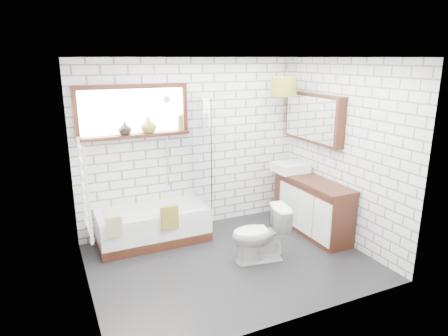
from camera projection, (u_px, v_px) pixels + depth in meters
name	position (u px, v px, depth m)	size (l,w,h in m)	color
floor	(231.00, 262.00, 5.06)	(3.40, 2.60, 0.01)	black
ceiling	(232.00, 57.00, 4.39)	(3.40, 2.60, 0.01)	white
wall_back	(193.00, 146.00, 5.87)	(3.40, 0.01, 2.50)	white
wall_front	(295.00, 201.00, 3.58)	(3.40, 0.01, 2.50)	white
wall_left	(80.00, 185.00, 4.03)	(0.01, 2.60, 2.50)	white
wall_right	(344.00, 153.00, 5.42)	(0.01, 2.60, 2.50)	white
window	(133.00, 112.00, 5.33)	(1.52, 0.16, 0.68)	black
towel_radiator	(85.00, 190.00, 4.06)	(0.06, 0.52, 1.00)	white
mirror_cabinet	(313.00, 118.00, 5.80)	(0.16, 1.20, 0.70)	black
shower_riser	(167.00, 142.00, 5.64)	(0.02, 0.02, 1.30)	silver
bathtub	(153.00, 226.00, 5.54)	(1.50, 0.66, 0.49)	white
shower_screen	(201.00, 151.00, 5.58)	(0.02, 0.72, 1.50)	white
towel_green	(170.00, 217.00, 5.25)	(0.23, 0.06, 0.32)	olive
towel_beige	(114.00, 227.00, 4.96)	(0.21, 0.05, 0.27)	tan
vanity	(312.00, 206.00, 5.83)	(0.45, 1.41, 0.81)	black
basin	(291.00, 167.00, 6.12)	(0.48, 0.42, 0.14)	white
tap	(299.00, 162.00, 6.17)	(0.03, 0.03, 0.16)	silver
toilet	(260.00, 234.00, 5.00)	(0.71, 0.40, 0.72)	white
vase_olive	(149.00, 126.00, 5.44)	(0.22, 0.22, 0.22)	olive
vase_dark	(125.00, 129.00, 5.32)	(0.18, 0.18, 0.19)	black
bottle	(181.00, 124.00, 5.63)	(0.07, 0.07, 0.22)	olive
pendant	(284.00, 86.00, 5.71)	(0.36, 0.36, 0.27)	olive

